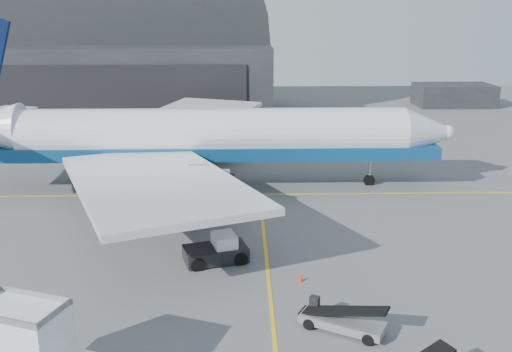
{
  "coord_description": "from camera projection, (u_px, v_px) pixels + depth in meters",
  "views": [
    {
      "loc": [
        -1.74,
        -33.56,
        17.84
      ],
      "look_at": [
        -0.61,
        11.3,
        4.5
      ],
      "focal_mm": 40.0,
      "sensor_mm": 36.0,
      "label": 1
    }
  ],
  "objects": [
    {
      "name": "ground",
      "position": [
        270.0,
        291.0,
        37.28
      ],
      "size": [
        200.0,
        200.0,
        0.0
      ],
      "primitive_type": "plane",
      "color": "#565659",
      "rests_on": "ground"
    },
    {
      "name": "taxi_lines",
      "position": [
        263.0,
        221.0,
        49.42
      ],
      "size": [
        80.0,
        42.12,
        0.02
      ],
      "color": "yellow",
      "rests_on": "ground"
    },
    {
      "name": "hangar",
      "position": [
        122.0,
        58.0,
        96.26
      ],
      "size": [
        50.0,
        28.3,
        28.0
      ],
      "color": "black",
      "rests_on": "ground"
    },
    {
      "name": "distant_bldg_a",
      "position": [
        453.0,
        106.0,
        107.2
      ],
      "size": [
        14.0,
        8.0,
        4.0
      ],
      "primitive_type": "cube",
      "color": "black",
      "rests_on": "ground"
    },
    {
      "name": "airliner",
      "position": [
        193.0,
        137.0,
        57.52
      ],
      "size": [
        53.49,
        51.87,
        18.77
      ],
      "color": "white",
      "rests_on": "ground"
    },
    {
      "name": "pushback_tug",
      "position": [
        217.0,
        251.0,
        41.48
      ],
      "size": [
        5.0,
        3.69,
        2.08
      ],
      "rotation": [
        0.0,
        0.0,
        0.28
      ],
      "color": "black",
      "rests_on": "ground"
    },
    {
      "name": "belt_loader_b",
      "position": [
        342.0,
        320.0,
        32.62
      ],
      "size": [
        5.01,
        3.75,
        1.95
      ],
      "rotation": [
        0.0,
        0.0,
        -0.5
      ],
      "color": "gray",
      "rests_on": "ground"
    },
    {
      "name": "traffic_cone",
      "position": [
        300.0,
        278.0,
        38.53
      ],
      "size": [
        0.35,
        0.35,
        0.5
      ],
      "color": "#FF3108",
      "rests_on": "ground"
    }
  ]
}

